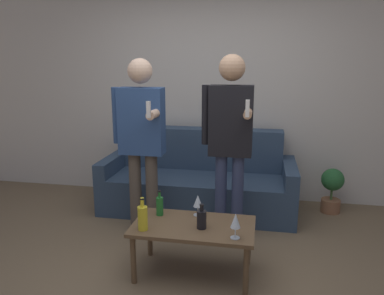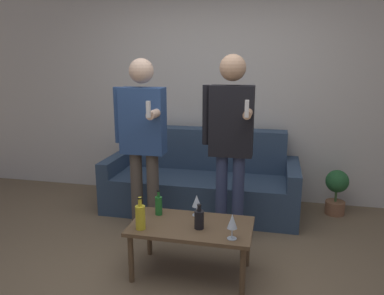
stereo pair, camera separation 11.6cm
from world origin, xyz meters
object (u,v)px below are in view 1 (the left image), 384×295
bottle_orange (160,205)px  coffee_table (193,230)px  couch (199,182)px  person_standing_left (141,134)px  person_standing_right (230,133)px

bottle_orange → coffee_table: bearing=-23.0°
couch → coffee_table: bearing=-82.2°
person_standing_left → person_standing_right: bearing=1.9°
person_standing_left → couch: bearing=61.6°
coffee_table → bottle_orange: size_ratio=4.45×
couch → person_standing_left: person_standing_left is taller
person_standing_left → person_standing_right: 0.83m
bottle_orange → person_standing_right: (0.53, 0.50, 0.54)m
bottle_orange → couch: bearing=84.5°
coffee_table → person_standing_left: 1.07m
person_standing_right → bottle_orange: bearing=-136.8°
bottle_orange → person_standing_right: size_ratio=0.12×
couch → person_standing_right: (0.41, -0.75, 0.74)m
bottle_orange → person_standing_left: bearing=122.4°
couch → coffee_table: couch is taller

